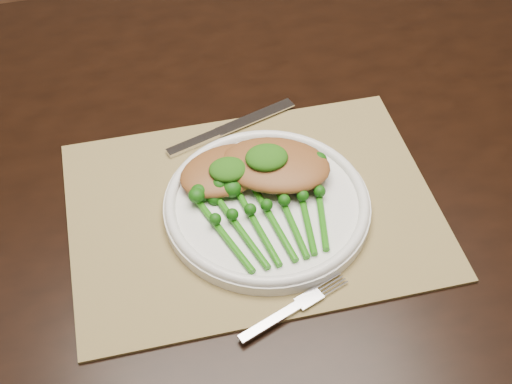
{
  "coord_description": "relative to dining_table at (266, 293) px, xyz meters",
  "views": [
    {
      "loc": [
        -0.1,
        -0.84,
        1.44
      ],
      "look_at": [
        -0.02,
        -0.24,
        0.78
      ],
      "focal_mm": 50.0,
      "sensor_mm": 36.0,
      "label": 1
    }
  ],
  "objects": [
    {
      "name": "dining_table",
      "position": [
        0.0,
        0.0,
        0.0
      ],
      "size": [
        1.69,
        1.08,
        0.75
      ],
      "rotation": [
        0.0,
        0.0,
        0.12
      ],
      "color": "black",
      "rests_on": "ground"
    },
    {
      "name": "floor",
      "position": [
        -0.02,
        0.13,
        -0.38
      ],
      "size": [
        4.0,
        4.0,
        0.0
      ],
      "primitive_type": "plane",
      "color": "brown",
      "rests_on": "ground"
    },
    {
      "name": "pesto_dollop_left",
      "position": [
        -0.07,
        -0.09,
        0.42
      ],
      "size": [
        0.05,
        0.04,
        0.02
      ],
      "primitive_type": "ellipsoid",
      "color": "#15460A",
      "rests_on": "chicken_fillet_left"
    },
    {
      "name": "pesto_dollop_right",
      "position": [
        -0.02,
        -0.08,
        0.43
      ],
      "size": [
        0.05,
        0.05,
        0.02
      ],
      "primitive_type": "ellipsoid",
      "color": "#15460A",
      "rests_on": "chicken_fillet_right"
    },
    {
      "name": "chicken_fillet_left",
      "position": [
        -0.07,
        -0.07,
        0.4
      ],
      "size": [
        0.15,
        0.12,
        0.02
      ],
      "primitive_type": "ellipsoid",
      "rotation": [
        0.0,
        0.0,
        0.35
      ],
      "color": "brown",
      "rests_on": "dinner_plate"
    },
    {
      "name": "broccolini_bundle",
      "position": [
        -0.02,
        -0.16,
        0.4
      ],
      "size": [
        0.18,
        0.19,
        0.04
      ],
      "rotation": [
        0.0,
        0.0,
        0.2
      ],
      "color": "#1D6C0E",
      "rests_on": "dinner_plate"
    },
    {
      "name": "dinner_plate",
      "position": [
        -0.02,
        -0.12,
        0.39
      ],
      "size": [
        0.26,
        0.26,
        0.02
      ],
      "color": "white",
      "rests_on": "placemat"
    },
    {
      "name": "knife",
      "position": [
        -0.07,
        0.02,
        0.38
      ],
      "size": [
        0.19,
        0.1,
        0.01
      ],
      "rotation": [
        0.0,
        0.0,
        0.42
      ],
      "color": "silver",
      "rests_on": "placemat"
    },
    {
      "name": "chicken_fillet_right",
      "position": [
        -0.0,
        -0.08,
        0.41
      ],
      "size": [
        0.16,
        0.13,
        0.03
      ],
      "primitive_type": "ellipsoid",
      "rotation": [
        0.0,
        0.0,
        -0.28
      ],
      "color": "brown",
      "rests_on": "dinner_plate"
    },
    {
      "name": "placemat",
      "position": [
        -0.04,
        -0.12,
        0.37
      ],
      "size": [
        0.49,
        0.38,
        0.0
      ],
      "primitive_type": "cube",
      "rotation": [
        0.0,
        0.0,
        0.09
      ],
      "color": "olive",
      "rests_on": "dining_table"
    },
    {
      "name": "fork",
      "position": [
        -0.0,
        -0.27,
        0.38
      ],
      "size": [
        0.14,
        0.08,
        0.0
      ],
      "rotation": [
        0.0,
        0.0,
        0.46
      ],
      "color": "silver",
      "rests_on": "placemat"
    }
  ]
}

